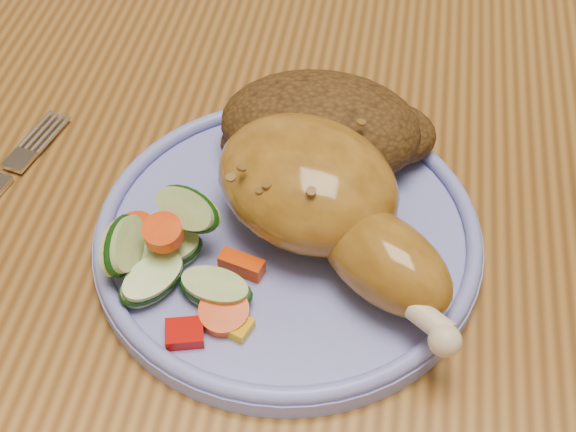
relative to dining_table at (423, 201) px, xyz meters
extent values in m
cube|color=brown|center=(0.00, 0.00, 0.06)|extent=(0.90, 1.40, 0.04)
cube|color=brown|center=(-0.39, 0.64, -0.31)|extent=(0.06, 0.06, 0.71)
cube|color=#4C2D16|center=(0.00, 0.55, -0.24)|extent=(0.42, 0.42, 0.04)
cylinder|color=#4C2D16|center=(-0.18, 0.37, -0.46)|extent=(0.04, 0.04, 0.41)
cylinder|color=#4C2D16|center=(-0.18, 0.73, -0.46)|extent=(0.04, 0.04, 0.41)
cylinder|color=#4C2D16|center=(0.18, 0.37, -0.46)|extent=(0.04, 0.04, 0.41)
cylinder|color=#4C2D16|center=(0.18, 0.73, -0.46)|extent=(0.04, 0.04, 0.41)
cylinder|color=#727CD4|center=(-0.09, -0.13, 0.09)|extent=(0.24, 0.24, 0.01)
torus|color=#727CD4|center=(-0.09, -0.13, 0.10)|extent=(0.24, 0.24, 0.01)
ellipsoid|color=#97681F|center=(-0.08, -0.11, 0.13)|extent=(0.15, 0.14, 0.06)
ellipsoid|color=#97681F|center=(-0.03, -0.16, 0.12)|extent=(0.10, 0.10, 0.05)
sphere|color=beige|center=(0.01, -0.21, 0.12)|extent=(0.02, 0.02, 0.02)
ellipsoid|color=#462D11|center=(-0.08, -0.06, 0.12)|extent=(0.13, 0.10, 0.06)
ellipsoid|color=#462D11|center=(-0.04, -0.05, 0.11)|extent=(0.07, 0.05, 0.04)
ellipsoid|color=#462D11|center=(-0.12, -0.07, 0.11)|extent=(0.05, 0.05, 0.03)
cube|color=#A50A05|center=(-0.13, -0.21, 0.10)|extent=(0.02, 0.02, 0.01)
cube|color=#E5A507|center=(-0.11, -0.20, 0.10)|extent=(0.02, 0.02, 0.01)
cube|color=#EF4407|center=(-0.11, -0.16, 0.10)|extent=(0.03, 0.02, 0.01)
cylinder|color=#EF4407|center=(-0.11, -0.20, 0.10)|extent=(0.03, 0.03, 0.01)
cylinder|color=#EF4407|center=(-0.18, -0.15, 0.10)|extent=(0.02, 0.03, 0.01)
cylinder|color=#EF4407|center=(-0.16, -0.17, 0.12)|extent=(0.02, 0.02, 0.01)
cylinder|color=#B9D48A|center=(-0.18, -0.17, 0.12)|extent=(0.03, 0.04, 0.04)
cylinder|color=#B9D48A|center=(-0.12, -0.18, 0.10)|extent=(0.05, 0.05, 0.02)
cylinder|color=#B9D48A|center=(-0.16, -0.19, 0.10)|extent=(0.06, 0.06, 0.02)
cylinder|color=#B9D48A|center=(-0.15, -0.15, 0.12)|extent=(0.05, 0.05, 0.04)
cylinder|color=#B9D48A|center=(-0.16, -0.16, 0.10)|extent=(0.06, 0.06, 0.02)
cube|color=silver|center=(-0.28, -0.09, 0.09)|extent=(0.03, 0.06, 0.00)
camera|label=1|loc=(-0.04, -0.45, 0.47)|focal=50.00mm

